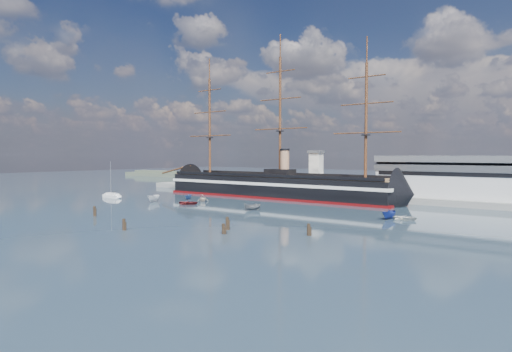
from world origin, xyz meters
The scene contains 19 objects.
ground centered at (0.00, 40.00, 0.00)m, with size 600.00×600.00×0.00m, color #233545.
quay centered at (10.00, 76.00, 0.00)m, with size 180.00×18.00×2.00m, color slate.
warehouse centered at (58.00, 80.00, 7.98)m, with size 63.00×21.00×11.60m.
quay_tower centered at (3.00, 73.00, 9.75)m, with size 5.00×5.00×15.00m.
shoreline centered at (-139.23, 135.00, 1.45)m, with size 120.00×10.00×4.00m.
warship centered at (-8.21, 60.00, 4.04)m, with size 112.88×16.25×53.94m.
sailboat centered at (-51.92, 23.39, 0.82)m, with size 8.11×2.48×12.93m.
motorboat_a centered at (-29.82, 23.89, 0.00)m, with size 7.09×2.60×2.84m, color white.
motorboat_b centered at (-15.32, 25.49, 0.00)m, with size 3.69×1.48×1.72m, color maroon.
motorboat_c centered at (8.96, 26.02, 0.00)m, with size 5.82×2.13×2.33m, color slate.
motorboat_d centered at (-17.90, 34.38, 0.00)m, with size 6.74×2.92×2.47m, color #FFE9CD.
motorboat_e centered at (48.33, 33.79, 0.00)m, with size 3.40×1.36×1.59m, color silver.
motorboat_f centered at (44.82, 32.71, 0.00)m, with size 6.30×2.31×2.52m, color navy.
motorboat_g centered at (-26.82, 36.42, 0.00)m, with size 4.93×1.81×1.97m, color #2E4F8B.
piling_near_left centered at (-16.19, -6.23, 0.00)m, with size 0.64×0.64×3.18m, color black.
piling_near_mid centered at (6.77, -14.21, 0.00)m, with size 0.64×0.64×3.05m, color black.
piling_near_right centered at (23.38, -1.35, 0.00)m, with size 0.64×0.64×3.35m, color black.
piling_far_right centered at (39.75, 3.27, 0.00)m, with size 0.64×0.64×2.97m, color black.
piling_extra centered at (25.76, -5.23, 0.00)m, with size 0.64×0.64×2.73m, color black.
Camera 1 is at (79.99, -67.15, 15.35)m, focal length 30.00 mm.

